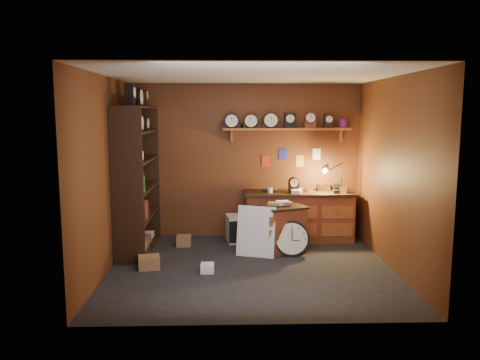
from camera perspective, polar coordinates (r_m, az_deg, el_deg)
name	(u,v)px	position (r m, az deg, el deg)	size (l,w,h in m)	color
floor	(251,268)	(6.80, 1.32, -10.67)	(4.00, 4.00, 0.00)	black
room_shell	(254,147)	(6.56, 1.72, 4.02)	(4.02, 3.62, 2.71)	#5F3016
shelving_unit	(135,173)	(7.60, -12.65, 0.86)	(0.47, 1.60, 2.58)	black
workbench	(299,213)	(8.18, 7.16, -4.04)	(1.89, 0.66, 1.36)	brown
low_cabinet	(283,226)	(7.54, 5.27, -5.63)	(0.81, 0.75, 0.82)	brown
big_round_clock	(292,239)	(7.32, 6.31, -7.13)	(0.55, 0.18, 0.55)	black
white_panel	(256,256)	(7.35, 1.93, -9.20)	(0.60, 0.03, 0.80)	silver
mini_fridge	(240,228)	(8.06, 0.01, -5.93)	(0.50, 0.52, 0.46)	silver
floor_box_a	(149,262)	(6.87, -11.03, -9.82)	(0.30, 0.25, 0.18)	#936740
floor_box_b	(207,268)	(6.64, -4.00, -10.65)	(0.18, 0.22, 0.11)	white
floor_box_c	(184,241)	(7.89, -6.87, -7.36)	(0.24, 0.20, 0.18)	#936740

